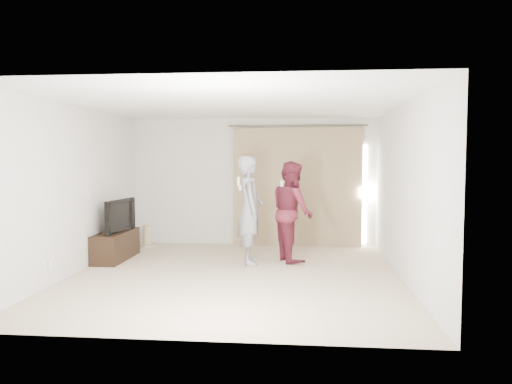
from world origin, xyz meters
TOP-DOWN VIEW (x-y plane):
  - floor at (0.00, 0.00)m, footprint 5.50×5.50m
  - wall_back at (0.00, 2.75)m, footprint 5.00×0.04m
  - wall_left at (-2.50, -0.00)m, footprint 0.04×5.50m
  - ceiling at (0.00, 0.00)m, footprint 5.00×5.50m
  - curtain at (0.91, 2.68)m, footprint 2.80×0.11m
  - tv_console at (-2.27, 0.99)m, footprint 0.44×1.28m
  - tv at (-2.27, 0.99)m, footprint 0.26×1.01m
  - scratching_post at (-2.10, 2.28)m, footprint 0.32×0.32m
  - person_man at (0.14, 0.86)m, footprint 0.55×0.73m
  - person_woman at (0.84, 1.18)m, footprint 0.92×1.03m

SIDE VIEW (x-z plane):
  - floor at x=0.00m, z-range 0.00..0.00m
  - scratching_post at x=-2.10m, z-range -0.04..0.39m
  - tv_console at x=-2.27m, z-range 0.00..0.49m
  - tv at x=-2.27m, z-range 0.49..1.07m
  - person_woman at x=0.84m, z-range 0.00..1.74m
  - person_man at x=0.14m, z-range 0.00..1.83m
  - curtain at x=0.91m, z-range -0.02..2.43m
  - wall_left at x=-2.50m, z-range 0.00..2.60m
  - wall_back at x=0.00m, z-range 0.00..2.60m
  - ceiling at x=0.00m, z-range 2.60..2.60m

